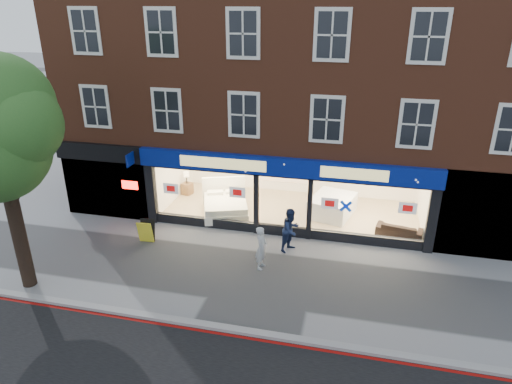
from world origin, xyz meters
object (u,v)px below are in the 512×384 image
(a_board, at_px, (146,231))
(pedestrian_grey, at_px, (261,248))
(display_bed, at_px, (225,205))
(sofa, at_px, (399,230))
(pedestrian_blue, at_px, (291,230))
(mattress_stack, at_px, (332,206))

(a_board, relative_size, pedestrian_grey, 0.57)
(display_bed, bearing_deg, a_board, -147.03)
(sofa, height_order, pedestrian_blue, pedestrian_blue)
(mattress_stack, height_order, a_board, mattress_stack)
(mattress_stack, relative_size, pedestrian_blue, 1.42)
(display_bed, height_order, sofa, display_bed)
(display_bed, bearing_deg, mattress_stack, -8.34)
(mattress_stack, relative_size, a_board, 2.64)
(a_board, distance_m, pedestrian_grey, 4.79)
(a_board, bearing_deg, pedestrian_grey, -13.43)
(pedestrian_blue, bearing_deg, sofa, -34.09)
(mattress_stack, bearing_deg, display_bed, -168.47)
(pedestrian_grey, bearing_deg, a_board, 87.75)
(pedestrian_grey, bearing_deg, mattress_stack, -16.43)
(sofa, relative_size, pedestrian_grey, 1.11)
(display_bed, distance_m, pedestrian_blue, 4.02)
(mattress_stack, xyz_separation_m, pedestrian_blue, (-1.28, -3.27, 0.34))
(display_bed, distance_m, a_board, 3.75)
(display_bed, height_order, a_board, display_bed)
(mattress_stack, bearing_deg, a_board, -150.04)
(display_bed, xyz_separation_m, pedestrian_blue, (3.24, -2.34, 0.38))
(sofa, bearing_deg, pedestrian_grey, 46.65)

